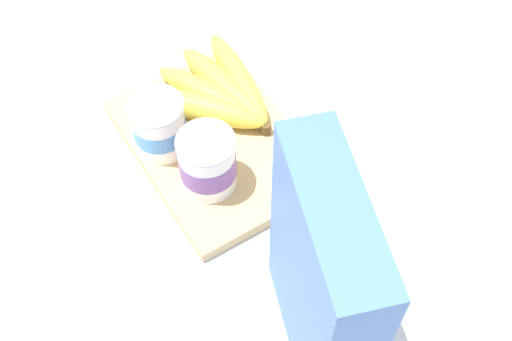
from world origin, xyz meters
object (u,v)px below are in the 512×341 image
(cutting_board, at_px, (217,144))
(yogurt_cup_front, at_px, (208,162))
(cereal_box, at_px, (322,280))
(yogurt_cup_back, at_px, (159,126))
(banana_bunch, at_px, (220,92))

(cutting_board, height_order, yogurt_cup_front, yogurt_cup_front)
(cereal_box, height_order, yogurt_cup_back, cereal_box)
(cutting_board, bearing_deg, yogurt_cup_front, 142.29)
(yogurt_cup_front, bearing_deg, yogurt_cup_back, 15.90)
(cutting_board, relative_size, yogurt_cup_front, 3.36)
(cutting_board, xyz_separation_m, yogurt_cup_front, (-0.05, 0.04, 0.05))
(cutting_board, distance_m, banana_bunch, 0.08)
(yogurt_cup_front, relative_size, banana_bunch, 0.43)
(cereal_box, distance_m, banana_bunch, 0.37)
(cereal_box, relative_size, yogurt_cup_front, 3.29)
(cutting_board, bearing_deg, cereal_box, 171.65)
(yogurt_cup_front, distance_m, banana_bunch, 0.14)
(yogurt_cup_front, height_order, yogurt_cup_back, yogurt_cup_front)
(yogurt_cup_back, bearing_deg, cutting_board, -115.08)
(yogurt_cup_front, xyz_separation_m, banana_bunch, (0.11, -0.08, -0.02))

